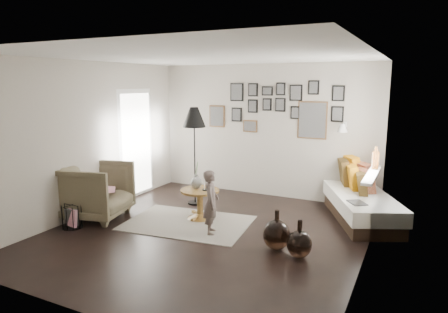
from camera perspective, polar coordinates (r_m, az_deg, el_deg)
The scene contains 23 objects.
ground at distance 6.13m, azimuth -2.55°, elevation -10.89°, with size 4.80×4.80×0.00m, color black.
wall_back at distance 7.95m, azimuth 5.80°, elevation 3.68°, with size 4.50×4.50×0.00m, color #ABA395.
wall_front at distance 3.91m, azimuth -20.03°, elevation -3.98°, with size 4.50×4.50×0.00m, color #ABA395.
wall_left at distance 7.15m, azimuth -18.63°, elevation 2.42°, with size 4.80×4.80×0.00m, color #ABA395.
wall_right at distance 5.10m, azimuth 20.01°, elevation -0.71°, with size 4.80×4.80×0.00m, color #ABA395.
ceiling at distance 5.72m, azimuth -2.76°, elevation 14.13°, with size 4.80×4.80×0.00m, color white.
door_left at distance 8.06m, azimuth -12.43°, elevation 1.78°, with size 0.00×2.14×2.14m.
window_right at distance 6.49m, azimuth 20.55°, elevation -1.77°, with size 0.15×1.32×1.30m.
gallery_wall at distance 7.80m, azimuth 7.80°, elevation 6.77°, with size 2.74×0.03×1.08m.
wall_sconce at distance 7.27m, azimuth 16.59°, elevation 3.95°, with size 0.18×0.36×0.16m.
rug at distance 6.56m, azimuth -5.20°, elevation -9.43°, with size 1.94×1.36×0.01m, color beige.
pedestal_table at distance 6.69m, azimuth -3.45°, elevation -6.96°, with size 0.64×0.64×0.50m.
vase at distance 6.63m, azimuth -4.00°, elevation -3.43°, with size 0.18×0.18×0.46m.
candles at distance 6.53m, azimuth -2.65°, elevation -3.87°, with size 0.11×0.11×0.24m.
daybed at distance 7.05m, azimuth 19.18°, elevation -5.97°, with size 1.57×2.10×0.96m.
magazine_on_daybed at distance 6.40m, azimuth 18.48°, elevation -6.28°, with size 0.22×0.29×0.02m, color black.
armchair at distance 7.00m, azimuth -17.89°, elevation -4.69°, with size 0.99×1.02×0.93m, color brown.
armchair_cushion at distance 7.03m, azimuth -17.61°, elevation -4.47°, with size 0.42×0.42×0.11m, color silver.
floor_lamp at distance 7.27m, azimuth -4.28°, elevation 5.10°, with size 0.42×0.42×1.80m.
magazine_basket at distance 6.73m, azimuth -20.91°, elevation -8.00°, with size 0.30×0.30×0.37m.
demijohn_large at distance 5.54m, azimuth 7.51°, elevation -10.98°, with size 0.37×0.37×0.56m.
demijohn_small at distance 5.35m, azimuth 10.69°, elevation -12.16°, with size 0.33×0.33×0.51m.
child at distance 5.97m, azimuth -1.87°, elevation -6.55°, with size 0.35×0.23×0.97m, color brown.
Camera 1 is at (2.78, -4.99, 2.24)m, focal length 32.00 mm.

